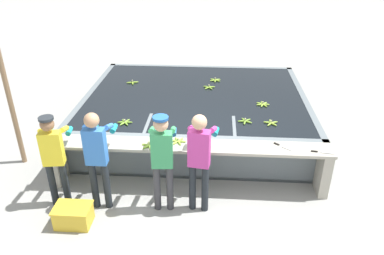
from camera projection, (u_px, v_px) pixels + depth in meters
ground_plane at (187, 194)px, 6.34m from camera, size 80.00×80.00×0.00m
wash_tank at (195, 112)px, 8.26m from camera, size 4.73×3.90×0.84m
work_ledge at (188, 157)px, 6.26m from camera, size 4.73×0.45×0.84m
worker_0 at (54, 153)px, 5.72m from camera, size 0.47×0.73×1.57m
worker_1 at (97, 152)px, 5.63m from camera, size 0.41×0.71×1.67m
worker_2 at (162, 154)px, 5.59m from camera, size 0.44×0.73×1.63m
worker_3 at (200, 154)px, 5.58m from camera, size 0.48×0.74×1.66m
banana_bunch_floating_0 at (263, 104)px, 7.56m from camera, size 0.28×0.28×0.08m
banana_bunch_floating_1 at (125, 122)px, 6.84m from camera, size 0.28×0.27×0.08m
banana_bunch_floating_2 at (271, 123)px, 6.82m from camera, size 0.28×0.27×0.08m
banana_bunch_floating_3 at (215, 80)px, 8.80m from camera, size 0.27×0.28×0.08m
banana_bunch_floating_4 at (245, 121)px, 6.88m from camera, size 0.27×0.28×0.08m
banana_bunch_floating_5 at (132, 82)px, 8.66m from camera, size 0.28×0.28×0.08m
banana_bunch_floating_6 at (209, 87)px, 8.39m from camera, size 0.28×0.27×0.08m
banana_bunch_ledge_0 at (178, 141)px, 6.22m from camera, size 0.28×0.27×0.08m
banana_bunch_ledge_1 at (150, 145)px, 6.09m from camera, size 0.28×0.28×0.08m
knife_0 at (280, 145)px, 6.11m from camera, size 0.28×0.25×0.02m
knife_1 at (319, 152)px, 5.93m from camera, size 0.35×0.08×0.02m
crate at (73, 215)px, 5.62m from camera, size 0.55×0.39×0.32m
support_post_left at (6, 84)px, 6.51m from camera, size 0.09×0.09×3.20m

